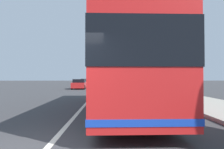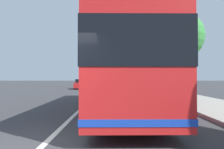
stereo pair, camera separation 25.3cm
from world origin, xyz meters
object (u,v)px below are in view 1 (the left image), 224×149
car_far_distant (79,84)px  coach_bus (122,71)px  car_oncoming (116,85)px  roadside_tree_mid_block (178,37)px  car_side_street (86,83)px

car_far_distant → coach_bus: bearing=13.6°
car_oncoming → roadside_tree_mid_block: roadside_tree_mid_block is taller
coach_bus → car_side_street: 26.33m
car_far_distant → car_side_street: bearing=178.3°
coach_bus → car_oncoming: 15.27m
car_oncoming → roadside_tree_mid_block: bearing=-156.0°
car_oncoming → car_side_street: (10.66, 4.99, -0.05)m
car_oncoming → roadside_tree_mid_block: (-11.01, -3.93, 3.71)m
roadside_tree_mid_block → car_side_street: bearing=22.4°
car_side_street → car_far_distant: bearing=-4.8°
car_side_street → roadside_tree_mid_block: 23.74m
car_side_street → car_oncoming: bearing=20.9°
car_side_street → car_far_distant: size_ratio=1.14×
car_far_distant → roadside_tree_mid_block: 17.13m
car_oncoming → car_far_distant: size_ratio=1.13×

